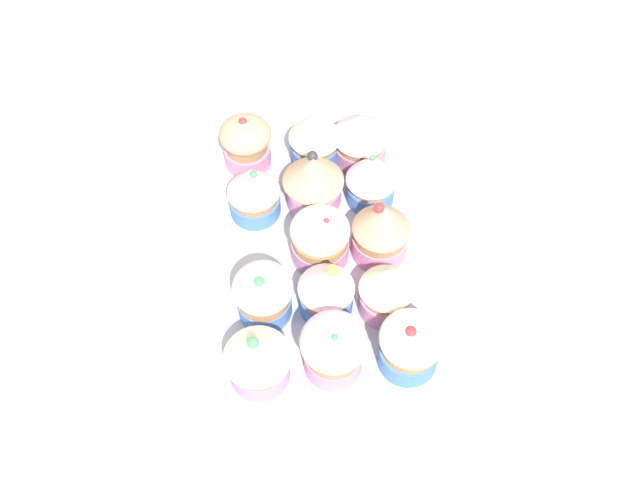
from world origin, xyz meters
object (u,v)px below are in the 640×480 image
cupcake_0 (410,345)px  cupcake_6 (329,289)px  cupcake_10 (258,358)px  cupcake_13 (246,143)px  cupcake_5 (329,349)px  cupcake_11 (263,294)px  cupcake_8 (314,179)px  cupcake_12 (253,190)px  napkin (241,86)px  cupcake_9 (315,137)px  cupcake_2 (381,230)px  cupcake_3 (372,177)px  cupcake_1 (386,289)px  baking_tray (320,258)px  cupcake_4 (361,137)px  cupcake_7 (322,235)px

cupcake_0 → cupcake_6: size_ratio=0.95×
cupcake_10 → cupcake_13: 26.56cm
cupcake_5 → cupcake_10: (-0.21, 6.68, -0.25)cm
cupcake_11 → cupcake_13: 19.70cm
cupcake_6 → cupcake_8: 13.55cm
cupcake_6 → cupcake_12: bearing=28.2°
cupcake_12 → napkin: cupcake_12 is taller
cupcake_11 → cupcake_13: (19.69, 0.79, -0.06)cm
cupcake_8 → cupcake_9: bearing=-6.4°
cupcake_2 → cupcake_9: 14.47cm
cupcake_2 → cupcake_3: 7.10cm
cupcake_0 → cupcake_12: cupcake_12 is taller
cupcake_0 → cupcake_13: bearing=28.3°
cupcake_8 → cupcake_0: bearing=-160.4°
cupcake_3 → napkin: cupcake_3 is taller
cupcake_8 → cupcake_11: cupcake_8 is taller
cupcake_0 → cupcake_1: 6.20cm
cupcake_0 → napkin: bearing=20.3°
baking_tray → cupcake_5: bearing=177.9°
cupcake_3 → cupcake_4: bearing=3.9°
cupcake_4 → cupcake_13: 12.97cm
cupcake_9 → cupcake_13: cupcake_9 is taller
cupcake_0 → cupcake_9: cupcake_9 is taller
cupcake_5 → cupcake_7: bearing=-3.3°
cupcake_6 → cupcake_13: size_ratio=1.05×
cupcake_0 → cupcake_4: (25.80, 1.37, 0.46)cm
cupcake_7 → cupcake_13: 15.11cm
cupcake_0 → cupcake_13: same height
cupcake_8 → cupcake_11: size_ratio=1.10×
cupcake_6 → cupcake_2: bearing=-44.5°
cupcake_7 → cupcake_8: 6.98cm
cupcake_6 → napkin: 34.12cm
cupcake_0 → napkin: size_ratio=0.43×
cupcake_11 → cupcake_13: bearing=2.3°
cupcake_6 → cupcake_12: (12.77, 6.86, 0.23)cm
cupcake_10 → cupcake_1: bearing=-65.1°
cupcake_1 → napkin: size_ratio=0.47×
cupcake_1 → cupcake_7: cupcake_1 is taller
cupcake_2 → napkin: 30.55cm
baking_tray → cupcake_0: (-12.91, -7.29, 3.92)cm
cupcake_0 → cupcake_10: size_ratio=0.93×
cupcake_11 → cupcake_12: 12.65cm
cupcake_4 → cupcake_5: bearing=166.0°
cupcake_6 → napkin: size_ratio=0.46×
cupcake_0 → cupcake_9: size_ratio=0.89×
cupcake_1 → cupcake_6: size_ratio=1.04×
cupcake_6 → cupcake_8: size_ratio=0.93×
cupcake_7 → cupcake_8: bearing=1.8°
cupcake_1 → cupcake_4: (19.79, -0.06, -0.02)cm
cupcake_5 → cupcake_11: bearing=40.9°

